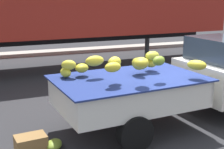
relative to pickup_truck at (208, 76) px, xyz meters
name	(u,v)px	position (x,y,z in m)	size (l,w,h in m)	color
ground	(164,124)	(-1.16, -0.16, -0.89)	(220.00, 220.00, 0.00)	#28282B
curb_strip	(65,51)	(-1.16, 8.80, -0.81)	(80.00, 0.80, 0.16)	gray
pickup_truck	(208,76)	(0.00, 0.00, 0.00)	(5.12, 2.18, 1.70)	silver
fallen_banana_bunch_near_tailgate	(54,145)	(-3.49, -0.44, -0.80)	(0.37, 0.26, 0.17)	olive
produce_crate	(31,143)	(-3.87, -0.36, -0.74)	(0.52, 0.36, 0.28)	olive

